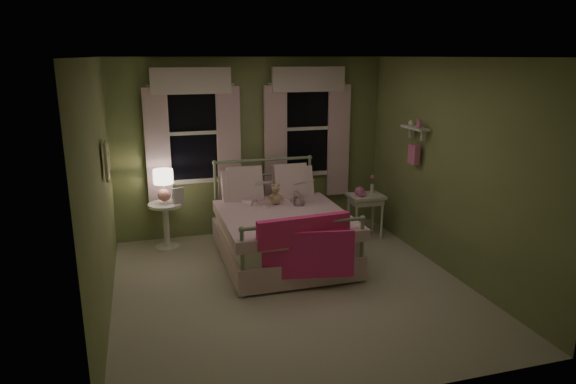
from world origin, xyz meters
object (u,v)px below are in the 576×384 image
object	(u,v)px
child_left	(252,184)
nightstand_right	(366,201)
nightstand_left	(166,219)
child_right	(292,182)
table_lamp	(163,182)
teddy_bear	(275,196)
bed	(281,231)

from	to	relation	value
child_left	nightstand_right	distance (m)	1.73
nightstand_left	nightstand_right	world-z (taller)	same
child_right	nightstand_left	xyz separation A→B (m)	(-1.71, 0.37, -0.51)
table_lamp	nightstand_right	size ratio (longest dim) A/B	0.70
teddy_bear	table_lamp	size ratio (longest dim) A/B	0.66
child_left	nightstand_left	bearing A→B (deg)	-42.81
teddy_bear	nightstand_left	world-z (taller)	teddy_bear
bed	table_lamp	bearing A→B (deg)	150.96
child_right	nightstand_left	size ratio (longest dim) A/B	1.09
teddy_bear	nightstand_left	size ratio (longest dim) A/B	0.45
child_left	child_right	distance (m)	0.56
teddy_bear	nightstand_right	bearing A→B (deg)	7.27
bed	teddy_bear	world-z (taller)	bed
bed	nightstand_right	world-z (taller)	bed
bed	child_right	size ratio (longest dim) A/B	2.87
teddy_bear	table_lamp	bearing A→B (deg)	159.63
table_lamp	child_left	bearing A→B (deg)	-17.96
nightstand_right	child_left	bearing A→B (deg)	-179.27
teddy_bear	table_lamp	distance (m)	1.54
child_right	nightstand_left	distance (m)	1.82
teddy_bear	nightstand_right	world-z (taller)	teddy_bear
child_left	child_right	xyz separation A→B (m)	(0.56, 0.00, -0.01)
nightstand_left	table_lamp	xyz separation A→B (m)	(0.00, 0.00, 0.54)
nightstand_left	child_right	bearing A→B (deg)	-12.30
child_right	teddy_bear	distance (m)	0.35
nightstand_left	nightstand_right	bearing A→B (deg)	-7.05
bed	nightstand_right	size ratio (longest dim) A/B	3.18
table_lamp	child_right	bearing A→B (deg)	-12.30
child_right	nightstand_right	size ratio (longest dim) A/B	1.11
nightstand_left	child_left	bearing A→B (deg)	-17.96
nightstand_right	teddy_bear	bearing A→B (deg)	-172.73
bed	child_left	xyz separation A→B (m)	(-0.28, 0.42, 0.55)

